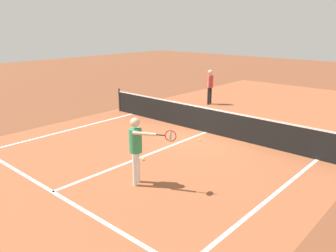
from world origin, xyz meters
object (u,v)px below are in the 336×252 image
object	(u,v)px
net	(206,120)
tennis_ball_near_net	(200,140)
player_near	(137,143)
player_far	(210,83)
tennis_ball_mid_court	(143,159)

from	to	relation	value
net	tennis_ball_near_net	world-z (taller)	net
net	player_near	distance (m)	4.90
player_far	tennis_ball_near_net	distance (m)	5.91
net	player_far	size ratio (longest dim) A/B	5.72
player_near	tennis_ball_near_net	size ratio (longest dim) A/B	26.54
net	tennis_ball_near_net	bearing A→B (deg)	-66.22
net	player_far	world-z (taller)	player_far
player_near	tennis_ball_near_net	bearing A→B (deg)	102.19
net	tennis_ball_mid_court	xyz separation A→B (m)	(0.22, -3.53, -0.46)
player_far	tennis_ball_mid_court	xyz separation A→B (m)	(2.86, -7.51, -1.05)
player_near	player_far	size ratio (longest dim) A/B	1.00
net	tennis_ball_near_net	xyz separation A→B (m)	(0.42, -0.96, -0.46)
player_near	player_far	bearing A→B (deg)	113.98
tennis_ball_mid_court	player_far	bearing A→B (deg)	110.82
player_far	tennis_ball_near_net	size ratio (longest dim) A/B	26.48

